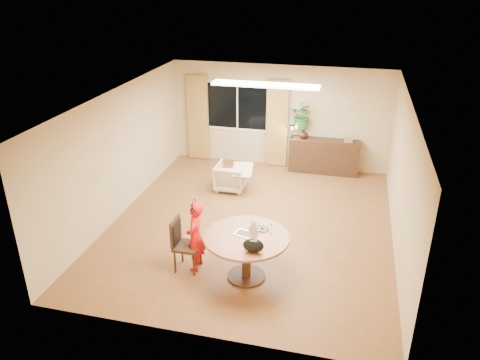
# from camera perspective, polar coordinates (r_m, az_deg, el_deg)

# --- Properties ---
(floor) EXTENTS (6.50, 6.50, 0.00)m
(floor) POSITION_cam_1_polar(r_m,az_deg,el_deg) (9.51, 1.39, -5.36)
(floor) COLOR brown
(floor) RESTS_ON ground
(ceiling) EXTENTS (6.50, 6.50, 0.00)m
(ceiling) POSITION_cam_1_polar(r_m,az_deg,el_deg) (8.52, 1.57, 9.98)
(ceiling) COLOR white
(ceiling) RESTS_ON wall_back
(wall_back) EXTENTS (5.50, 0.00, 5.50)m
(wall_back) POSITION_cam_1_polar(r_m,az_deg,el_deg) (11.95, 4.87, 7.70)
(wall_back) COLOR tan
(wall_back) RESTS_ON floor
(wall_left) EXTENTS (0.00, 6.50, 6.50)m
(wall_left) POSITION_cam_1_polar(r_m,az_deg,el_deg) (9.85, -14.37, 3.30)
(wall_left) COLOR tan
(wall_left) RESTS_ON floor
(wall_right) EXTENTS (0.00, 6.50, 6.50)m
(wall_right) POSITION_cam_1_polar(r_m,az_deg,el_deg) (8.82, 19.19, 0.14)
(wall_right) COLOR tan
(wall_right) RESTS_ON floor
(window) EXTENTS (1.70, 0.03, 1.30)m
(window) POSITION_cam_1_polar(r_m,az_deg,el_deg) (12.09, -0.32, 8.97)
(window) COLOR white
(window) RESTS_ON wall_back
(curtain_left) EXTENTS (0.55, 0.08, 2.25)m
(curtain_left) POSITION_cam_1_polar(r_m,az_deg,el_deg) (12.41, -5.15, 7.57)
(curtain_left) COLOR olive
(curtain_left) RESTS_ON wall_back
(curtain_right) EXTENTS (0.55, 0.08, 2.25)m
(curtain_right) POSITION_cam_1_polar(r_m,az_deg,el_deg) (11.91, 4.53, 6.88)
(curtain_right) COLOR olive
(curtain_right) RESTS_ON wall_back
(ceiling_panel) EXTENTS (2.20, 0.35, 0.05)m
(ceiling_panel) POSITION_cam_1_polar(r_m,az_deg,el_deg) (9.67, 3.12, 11.50)
(ceiling_panel) COLOR white
(ceiling_panel) RESTS_ON ceiling
(dining_table) EXTENTS (1.39, 1.39, 0.79)m
(dining_table) POSITION_cam_1_polar(r_m,az_deg,el_deg) (7.67, 0.81, -7.94)
(dining_table) COLOR brown
(dining_table) RESTS_ON floor
(dining_chair) EXTENTS (0.46, 0.42, 0.95)m
(dining_chair) POSITION_cam_1_polar(r_m,az_deg,el_deg) (8.00, -6.47, -7.86)
(dining_chair) COLOR black
(dining_chair) RESTS_ON floor
(child) EXTENTS (0.46, 0.31, 1.25)m
(child) POSITION_cam_1_polar(r_m,az_deg,el_deg) (7.93, -5.45, -6.84)
(child) COLOR red
(child) RESTS_ON floor
(laptop) EXTENTS (0.39, 0.31, 0.22)m
(laptop) POSITION_cam_1_polar(r_m,az_deg,el_deg) (7.57, 0.61, -5.92)
(laptop) COLOR #B7B7BC
(laptop) RESTS_ON dining_table
(tumbler) EXTENTS (0.09, 0.09, 0.11)m
(tumbler) POSITION_cam_1_polar(r_m,az_deg,el_deg) (7.82, 1.55, -5.34)
(tumbler) COLOR white
(tumbler) RESTS_ON dining_table
(wine_glass) EXTENTS (0.09, 0.09, 0.22)m
(wine_glass) POSITION_cam_1_polar(r_m,az_deg,el_deg) (7.60, 3.84, -5.87)
(wine_glass) COLOR white
(wine_glass) RESTS_ON dining_table
(pot_lid) EXTENTS (0.23, 0.23, 0.04)m
(pot_lid) POSITION_cam_1_polar(r_m,az_deg,el_deg) (7.76, 2.73, -5.90)
(pot_lid) COLOR white
(pot_lid) RESTS_ON dining_table
(handbag) EXTENTS (0.36, 0.26, 0.22)m
(handbag) POSITION_cam_1_polar(r_m,az_deg,el_deg) (7.14, 1.63, -7.99)
(handbag) COLOR black
(handbag) RESTS_ON dining_table
(armchair) EXTENTS (0.68, 0.70, 0.63)m
(armchair) POSITION_cam_1_polar(r_m,az_deg,el_deg) (10.83, -1.11, 0.38)
(armchair) COLOR beige
(armchair) RESTS_ON floor
(throw) EXTENTS (0.51, 0.59, 0.03)m
(throw) POSITION_cam_1_polar(r_m,az_deg,el_deg) (10.54, 0.31, 1.65)
(throw) COLOR beige
(throw) RESTS_ON armchair
(sideboard) EXTENTS (1.72, 0.42, 0.86)m
(sideboard) POSITION_cam_1_polar(r_m,az_deg,el_deg) (11.89, 10.20, 2.87)
(sideboard) COLOR black
(sideboard) RESTS_ON floor
(vase) EXTENTS (0.29, 0.29, 0.25)m
(vase) POSITION_cam_1_polar(r_m,az_deg,el_deg) (11.74, 7.75, 5.64)
(vase) COLOR black
(vase) RESTS_ON sideboard
(bouquet) EXTENTS (0.70, 0.64, 0.66)m
(bouquet) POSITION_cam_1_polar(r_m,az_deg,el_deg) (11.61, 7.66, 7.78)
(bouquet) COLOR #276927
(bouquet) RESTS_ON vase
(book_stack) EXTENTS (0.25, 0.22, 0.09)m
(book_stack) POSITION_cam_1_polar(r_m,az_deg,el_deg) (11.72, 13.07, 4.76)
(book_stack) COLOR #866244
(book_stack) RESTS_ON sideboard
(desk_lamp) EXTENTS (0.18, 0.18, 0.35)m
(desk_lamp) POSITION_cam_1_polar(r_m,az_deg,el_deg) (11.71, 6.36, 5.91)
(desk_lamp) COLOR black
(desk_lamp) RESTS_ON sideboard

